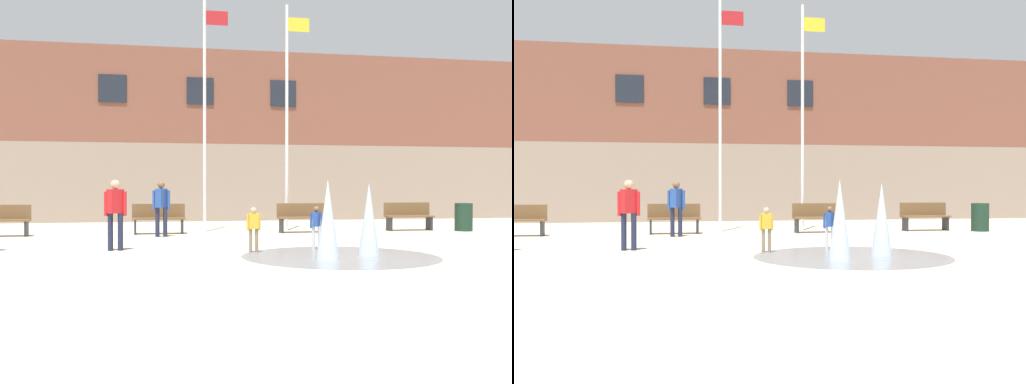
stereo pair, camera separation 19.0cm
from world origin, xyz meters
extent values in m
plane|color=#BCB299|center=(0.00, 0.00, 0.00)|extent=(100.00, 100.00, 0.00)
cube|color=gray|center=(0.00, 20.39, 1.60)|extent=(36.00, 6.00, 3.20)
cube|color=brown|center=(0.00, 20.39, 5.16)|extent=(36.00, 6.00, 3.91)
cube|color=#1E232D|center=(-3.50, 17.37, 5.35)|extent=(1.10, 0.06, 1.10)
cube|color=#1E232D|center=(0.00, 17.37, 5.35)|extent=(1.10, 0.06, 1.10)
cube|color=#1E232D|center=(3.50, 17.37, 5.35)|extent=(1.10, 0.06, 1.10)
cylinder|color=gray|center=(1.62, 4.57, 0.00)|extent=(4.06, 4.06, 0.01)
cone|color=silver|center=(1.21, 4.08, 0.79)|extent=(0.45, 0.45, 1.59)
cone|color=silver|center=(2.29, 4.66, 0.76)|extent=(0.44, 0.44, 1.52)
cube|color=#28282D|center=(-5.65, 11.04, 0.22)|extent=(0.06, 0.40, 0.44)
cube|color=brown|center=(-6.35, 11.04, 0.47)|extent=(1.60, 0.44, 0.05)
cube|color=brown|center=(-6.35, 11.24, 0.70)|extent=(1.60, 0.04, 0.42)
cube|color=#28282D|center=(-2.56, 11.15, 0.22)|extent=(0.06, 0.40, 0.44)
cube|color=#28282D|center=(-1.16, 11.15, 0.22)|extent=(0.06, 0.40, 0.44)
cube|color=brown|center=(-1.86, 11.15, 0.47)|extent=(1.60, 0.44, 0.05)
cube|color=brown|center=(-1.86, 11.35, 0.70)|extent=(1.60, 0.04, 0.42)
cube|color=#28282D|center=(1.89, 10.89, 0.22)|extent=(0.06, 0.40, 0.44)
cube|color=#28282D|center=(3.29, 10.89, 0.22)|extent=(0.06, 0.40, 0.44)
cube|color=brown|center=(2.59, 10.89, 0.47)|extent=(1.60, 0.44, 0.05)
cube|color=brown|center=(2.59, 11.09, 0.70)|extent=(1.60, 0.04, 0.42)
cube|color=#28282D|center=(5.52, 11.06, 0.22)|extent=(0.06, 0.40, 0.44)
cube|color=#28282D|center=(6.92, 11.06, 0.22)|extent=(0.06, 0.40, 0.44)
cube|color=brown|center=(6.22, 11.06, 0.47)|extent=(1.60, 0.44, 0.05)
cube|color=brown|center=(6.22, 11.26, 0.70)|extent=(1.60, 0.04, 0.42)
cylinder|color=#89755B|center=(-0.05, 5.65, 0.26)|extent=(0.07, 0.07, 0.52)
cylinder|color=#89755B|center=(0.09, 5.65, 0.26)|extent=(0.07, 0.07, 0.52)
cube|color=gold|center=(0.02, 5.65, 0.69)|extent=(0.22, 0.13, 0.33)
sphere|color=tan|center=(0.02, 5.65, 0.92)|extent=(0.13, 0.13, 0.13)
cylinder|color=gold|center=(-0.11, 5.65, 0.65)|extent=(0.05, 0.05, 0.34)
cylinder|color=gold|center=(0.15, 5.65, 0.65)|extent=(0.05, 0.05, 0.34)
cylinder|color=#1E233D|center=(-1.93, 10.12, 0.42)|extent=(0.12, 0.12, 0.84)
cylinder|color=#1E233D|center=(-1.71, 10.12, 0.42)|extent=(0.12, 0.12, 0.84)
cube|color=#284C9E|center=(-1.82, 10.12, 1.11)|extent=(0.36, 0.39, 0.54)
sphere|color=brown|center=(-1.82, 10.12, 1.48)|extent=(0.21, 0.21, 0.21)
cylinder|color=#284C9E|center=(-2.03, 10.12, 1.05)|extent=(0.08, 0.08, 0.55)
cylinder|color=#284C9E|center=(-1.61, 10.12, 1.05)|extent=(0.08, 0.08, 0.55)
cylinder|color=#1E233D|center=(-3.07, 6.61, 0.42)|extent=(0.12, 0.12, 0.84)
cylinder|color=#1E233D|center=(-2.85, 6.61, 0.42)|extent=(0.12, 0.12, 0.84)
cube|color=red|center=(-2.96, 6.61, 1.11)|extent=(0.39, 0.37, 0.54)
sphere|color=tan|center=(-2.96, 6.61, 1.48)|extent=(0.21, 0.21, 0.21)
cylinder|color=red|center=(-3.17, 6.61, 1.05)|extent=(0.08, 0.08, 0.55)
cylinder|color=red|center=(-2.75, 6.61, 1.05)|extent=(0.08, 0.08, 0.55)
cylinder|color=silver|center=(1.51, 6.08, 0.26)|extent=(0.07, 0.07, 0.52)
cylinder|color=silver|center=(1.64, 6.08, 0.26)|extent=(0.07, 0.07, 0.52)
cube|color=#284C9E|center=(1.57, 6.08, 0.69)|extent=(0.22, 0.24, 0.33)
sphere|color=brown|center=(1.57, 6.08, 0.92)|extent=(0.13, 0.13, 0.13)
cylinder|color=#284C9E|center=(1.44, 6.08, 0.65)|extent=(0.05, 0.05, 0.34)
cylinder|color=#284C9E|center=(1.70, 6.08, 0.65)|extent=(0.05, 0.05, 0.34)
cylinder|color=silver|center=(-0.40, 11.83, 3.72)|extent=(0.10, 0.10, 7.43)
cube|color=#B21E23|center=(0.00, 11.83, 6.81)|extent=(0.70, 0.02, 0.45)
cylinder|color=silver|center=(2.29, 11.83, 3.68)|extent=(0.10, 0.10, 7.36)
cube|color=yellow|center=(2.69, 11.83, 6.73)|extent=(0.70, 0.02, 0.45)
cylinder|color=#193323|center=(7.86, 10.54, 0.45)|extent=(0.56, 0.56, 0.90)
camera|label=1|loc=(-2.40, -7.16, 1.45)|focal=42.00mm
camera|label=2|loc=(-2.21, -7.19, 1.45)|focal=42.00mm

